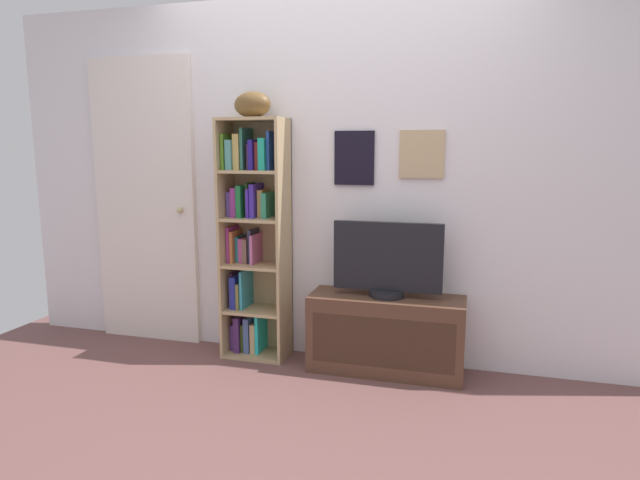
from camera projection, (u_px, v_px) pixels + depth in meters
The scene contains 7 objects.
ground at pixel (282, 438), 2.71m from camera, with size 5.20×5.20×0.04m, color brown.
back_wall at pixel (337, 182), 3.58m from camera, with size 4.80×0.08×2.40m.
bookshelf at pixel (252, 236), 3.66m from camera, with size 0.44×0.28×1.62m.
football at pixel (252, 105), 3.47m from camera, with size 0.28×0.17×0.17m, color brown.
tv_stand at pixel (386, 334), 3.44m from camera, with size 0.98×0.34×0.50m.
television at pixel (387, 261), 3.36m from camera, with size 0.68×0.22×0.48m.
door at pixel (145, 203), 3.93m from camera, with size 0.80×0.09×2.06m.
Camera 1 is at (0.86, -2.36, 1.42)m, focal length 30.22 mm.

